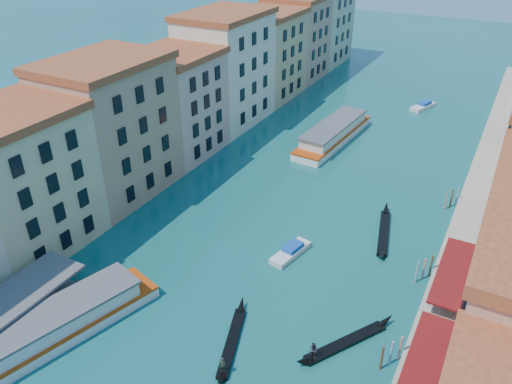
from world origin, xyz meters
TOP-DOWN VIEW (x-y plane):
  - left_bank_palazzos at (-26.00, 64.68)m, footprint 12.80×128.40m
  - quay at (22.00, 65.00)m, footprint 4.00×140.00m
  - restaurant_awnings at (22.19, 23.00)m, footprint 3.20×44.55m
  - vaporetto_stop at (-16.00, 12.00)m, footprint 5.40×16.40m
  - mooring_poles_right at (19.10, 28.80)m, footprint 1.44×54.24m
  - vaporetto_near at (-11.26, 13.49)m, footprint 10.74×22.12m
  - vaporetto_far at (-3.94, 71.82)m, footprint 6.92×23.29m
  - gondola_fore at (4.71, 21.03)m, footprint 4.60×11.47m
  - gondola_right at (14.50, 26.08)m, footprint 7.32×10.99m
  - gondola_far at (12.60, 47.00)m, footprint 3.98×13.26m
  - motorboat_mid at (3.75, 36.99)m, footprint 3.14×6.46m
  - motorboat_far at (6.95, 96.71)m, footprint 4.27×7.03m

SIDE VIEW (x-z plane):
  - gondola_far at x=12.60m, z-range -0.56..1.34m
  - gondola_fore at x=4.71m, z-range -0.78..1.58m
  - gondola_right at x=14.50m, z-range -0.76..1.71m
  - motorboat_mid at x=3.75m, z-range -0.14..1.14m
  - quay at x=22.00m, z-range 0.00..1.00m
  - motorboat_far at x=6.95m, z-range -0.15..1.24m
  - mooring_poles_right at x=19.10m, z-range -0.30..2.90m
  - vaporetto_stop at x=-16.00m, z-range -0.38..3.27m
  - vaporetto_near at x=-11.26m, z-range -0.16..3.05m
  - vaporetto_far at x=-3.94m, z-range -0.17..3.25m
  - restaurant_awnings at x=22.19m, z-range 1.43..4.55m
  - left_bank_palazzos at x=-26.00m, z-range -0.79..20.21m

